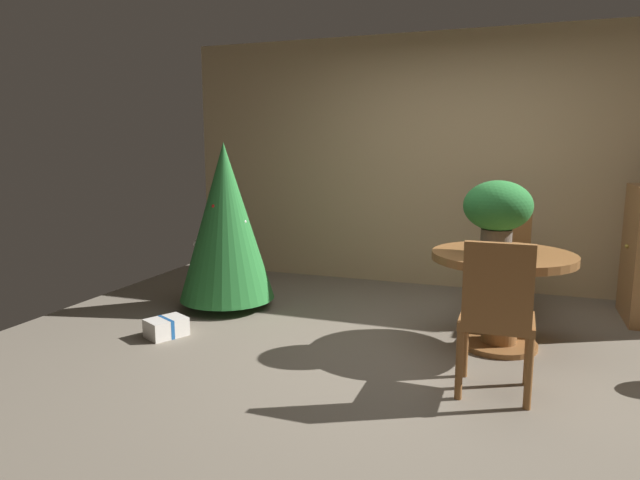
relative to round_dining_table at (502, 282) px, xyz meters
name	(u,v)px	position (x,y,z in m)	size (l,w,h in m)	color
ground_plane	(424,360)	(-0.48, -0.46, -0.49)	(6.60, 6.60, 0.00)	#756B5B
back_wall_panel	(463,162)	(-0.48, 1.74, 0.81)	(6.00, 0.10, 2.60)	tan
round_dining_table	(502,282)	(0.00, 0.00, 0.00)	(1.01, 1.01, 0.71)	brown
flower_vase	(498,209)	(-0.06, -0.05, 0.54)	(0.48, 0.48, 0.52)	#665B51
wooden_chair_near	(497,312)	(0.00, -0.88, 0.03)	(0.42, 0.39, 0.94)	brown
wooden_chair_far	(506,250)	(0.00, 0.97, 0.07)	(0.45, 0.46, 0.98)	brown
holiday_tree	(225,222)	(-2.40, 0.24, 0.30)	(0.86, 0.86, 1.50)	brown
gift_box_cream	(166,327)	(-2.45, -0.64, -0.42)	(0.32, 0.36, 0.15)	silver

